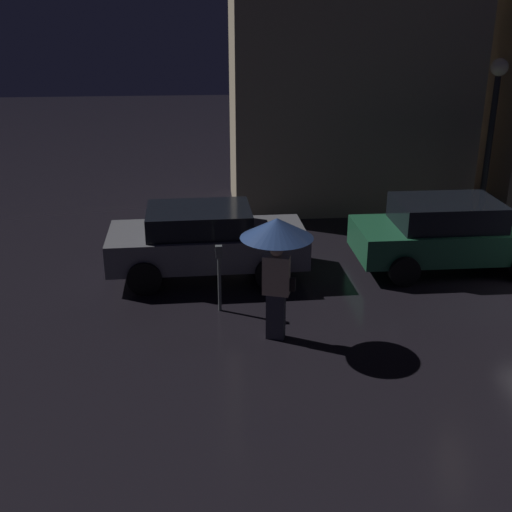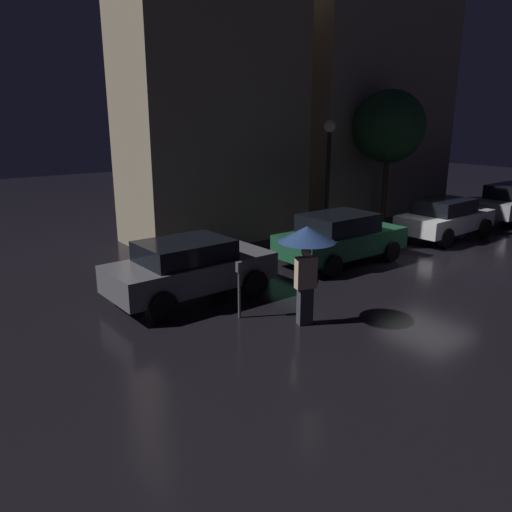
% 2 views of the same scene
% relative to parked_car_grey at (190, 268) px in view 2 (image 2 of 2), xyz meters
% --- Properties ---
extents(ground_plane, '(60.00, 60.00, 0.00)m').
position_rel_parked_car_grey_xyz_m(ground_plane, '(7.60, -1.52, -0.76)').
color(ground_plane, black).
extents(building_facade_left, '(6.24, 3.00, 9.31)m').
position_rel_parked_car_grey_xyz_m(building_facade_left, '(3.95, 4.98, 3.90)').
color(building_facade_left, gray).
rests_on(building_facade_left, ground).
extents(building_facade_right, '(8.02, 3.00, 10.50)m').
position_rel_parked_car_grey_xyz_m(building_facade_right, '(12.03, 4.98, 4.49)').
color(building_facade_right, gray).
rests_on(building_facade_right, ground).
extents(parked_car_grey, '(3.99, 1.93, 1.43)m').
position_rel_parked_car_grey_xyz_m(parked_car_grey, '(0.00, 0.00, 0.00)').
color(parked_car_grey, slate).
rests_on(parked_car_grey, ground).
extents(parked_car_green, '(4.03, 1.95, 1.47)m').
position_rel_parked_car_grey_xyz_m(parked_car_green, '(5.09, -0.02, 0.00)').
color(parked_car_green, '#1E5638').
rests_on(parked_car_green, ground).
extents(parked_car_white, '(3.96, 1.87, 1.42)m').
position_rel_parked_car_grey_xyz_m(parked_car_white, '(10.22, -0.18, -0.01)').
color(parked_car_white, silver).
rests_on(parked_car_white, ground).
extents(pedestrian_with_umbrella, '(1.17, 1.17, 2.10)m').
position_rel_parked_car_grey_xyz_m(pedestrian_with_umbrella, '(1.11, -2.81, 0.95)').
color(pedestrian_with_umbrella, '#383842').
rests_on(pedestrian_with_umbrella, ground).
extents(parking_meter, '(0.12, 0.10, 1.26)m').
position_rel_parked_car_grey_xyz_m(parking_meter, '(0.22, -1.71, 0.02)').
color(parking_meter, '#4C5154').
rests_on(parking_meter, ground).
extents(street_lamp_near, '(0.40, 0.40, 4.09)m').
position_rel_parked_car_grey_xyz_m(street_lamp_near, '(6.73, 2.21, 2.04)').
color(street_lamp_near, black).
rests_on(street_lamp_near, ground).
extents(street_tree, '(2.72, 2.72, 5.19)m').
position_rel_parked_car_grey_xyz_m(street_tree, '(10.19, 2.50, 3.06)').
color(street_tree, '#473323').
rests_on(street_tree, ground).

